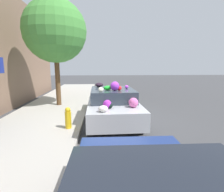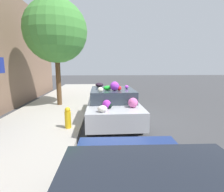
% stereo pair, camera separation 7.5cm
% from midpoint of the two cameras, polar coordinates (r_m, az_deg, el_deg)
% --- Properties ---
extents(ground_plane, '(60.00, 60.00, 0.00)m').
position_cam_midpoint_polar(ground_plane, '(6.97, -0.29, -8.15)').
color(ground_plane, '#424244').
extents(sidewalk_curb, '(24.00, 3.20, 0.15)m').
position_cam_midpoint_polar(sidewalk_curb, '(7.31, -22.11, -7.43)').
color(sidewalk_curb, '#B2ADA3').
rests_on(sidewalk_curb, ground).
extents(street_tree, '(3.03, 3.03, 5.16)m').
position_cam_midpoint_polar(street_tree, '(9.40, -18.32, 19.41)').
color(street_tree, brown).
rests_on(street_tree, sidewalk_curb).
extents(fire_hydrant, '(0.20, 0.20, 0.70)m').
position_cam_midpoint_polar(fire_hydrant, '(5.89, -14.50, -6.94)').
color(fire_hydrant, gold).
rests_on(fire_hydrant, sidewalk_curb).
extents(art_car, '(4.21, 1.88, 1.61)m').
position_cam_midpoint_polar(art_car, '(6.74, -0.28, -2.59)').
color(art_car, '#B7BABF').
rests_on(art_car, ground).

